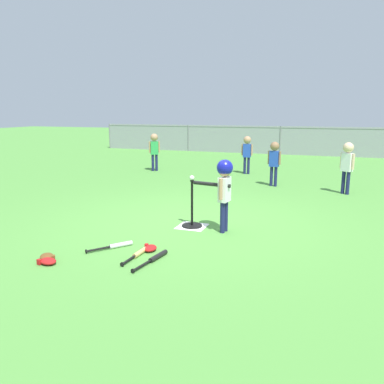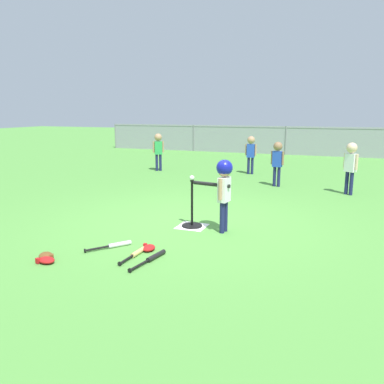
{
  "view_description": "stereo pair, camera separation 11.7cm",
  "coord_description": "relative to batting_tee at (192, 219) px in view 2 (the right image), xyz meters",
  "views": [
    {
      "loc": [
        2.1,
        -5.75,
        1.78
      ],
      "look_at": [
        0.09,
        -0.25,
        0.55
      ],
      "focal_mm": 36.56,
      "sensor_mm": 36.0,
      "label": 1
    },
    {
      "loc": [
        2.21,
        -5.71,
        1.78
      ],
      "look_at": [
        0.09,
        -0.25,
        0.55
      ],
      "focal_mm": 36.56,
      "sensor_mm": 36.0,
      "label": 2
    }
  ],
  "objects": [
    {
      "name": "ground_plane",
      "position": [
        -0.09,
        0.25,
        -0.12
      ],
      "size": [
        60.0,
        60.0,
        0.0
      ],
      "primitive_type": "plane",
      "color": "#51933D"
    },
    {
      "name": "home_plate",
      "position": [
        -0.0,
        -0.0,
        -0.12
      ],
      "size": [
        0.44,
        0.44,
        0.01
      ],
      "primitive_type": "cube",
      "color": "white",
      "rests_on": "ground_plane"
    },
    {
      "name": "batting_tee",
      "position": [
        0.0,
        0.0,
        0.0
      ],
      "size": [
        0.32,
        0.32,
        0.73
      ],
      "color": "black",
      "rests_on": "ground_plane"
    },
    {
      "name": "baseball_on_tee",
      "position": [
        -0.0,
        -0.0,
        0.65
      ],
      "size": [
        0.07,
        0.07,
        0.07
      ],
      "primitive_type": "sphere",
      "color": "white",
      "rests_on": "batting_tee"
    },
    {
      "name": "batter_child",
      "position": [
        0.53,
        -0.09,
        0.65
      ],
      "size": [
        0.63,
        0.31,
        1.08
      ],
      "color": "#191E4C",
      "rests_on": "ground_plane"
    },
    {
      "name": "fielder_deep_left",
      "position": [
        -0.31,
        5.37,
        0.57
      ],
      "size": [
        0.32,
        0.21,
        1.07
      ],
      "color": "#191E4C",
      "rests_on": "ground_plane"
    },
    {
      "name": "fielder_deep_right",
      "position": [
        2.28,
        3.4,
        0.6
      ],
      "size": [
        0.28,
        0.23,
        1.12
      ],
      "color": "#191E4C",
      "rests_on": "ground_plane"
    },
    {
      "name": "fielder_near_right",
      "position": [
        -3.0,
        4.98,
        0.59
      ],
      "size": [
        0.29,
        0.23,
        1.11
      ],
      "color": "#191E4C",
      "rests_on": "ground_plane"
    },
    {
      "name": "fielder_near_left",
      "position": [
        0.69,
        3.78,
        0.56
      ],
      "size": [
        0.31,
        0.21,
        1.06
      ],
      "color": "#191E4C",
      "rests_on": "ground_plane"
    },
    {
      "name": "spare_bat_silver",
      "position": [
        -0.61,
        -1.25,
        -0.09
      ],
      "size": [
        0.43,
        0.53,
        0.06
      ],
      "color": "silver",
      "rests_on": "ground_plane"
    },
    {
      "name": "spare_bat_wood",
      "position": [
        -0.2,
        -1.43,
        -0.09
      ],
      "size": [
        0.08,
        0.56,
        0.06
      ],
      "color": "#DBB266",
      "rests_on": "ground_plane"
    },
    {
      "name": "spare_bat_black",
      "position": [
        0.06,
        -1.47,
        -0.09
      ],
      "size": [
        0.16,
        0.69,
        0.06
      ],
      "color": "black",
      "rests_on": "ground_plane"
    },
    {
      "name": "glove_by_plate",
      "position": [
        -0.14,
        -1.19,
        -0.09
      ],
      "size": [
        0.2,
        0.24,
        0.07
      ],
      "color": "#B21919",
      "rests_on": "ground_plane"
    },
    {
      "name": "glove_near_bats",
      "position": [
        -1.08,
        -2.01,
        -0.09
      ],
      "size": [
        0.25,
        0.21,
        0.07
      ],
      "color": "#B21919",
      "rests_on": "ground_plane"
    },
    {
      "name": "glove_tossed_aside",
      "position": [
        -1.18,
        -1.9,
        -0.09
      ],
      "size": [
        0.27,
        0.27,
        0.07
      ],
      "color": "brown",
      "rests_on": "ground_plane"
    },
    {
      "name": "outfield_fence",
      "position": [
        -0.09,
        10.76,
        0.49
      ],
      "size": [
        16.06,
        0.06,
        1.15
      ],
      "color": "slate",
      "rests_on": "ground_plane"
    }
  ]
}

